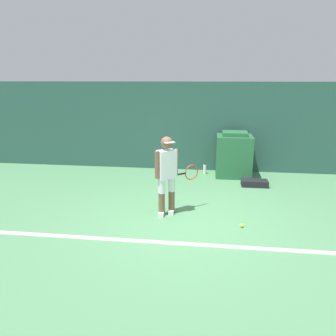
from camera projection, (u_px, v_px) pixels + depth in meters
ground_plane at (184, 224)px, 5.86m from camera, size 24.00×24.00×0.00m
back_wall at (195, 127)px, 9.08m from camera, size 24.00×0.10×2.44m
court_baseline at (180, 244)px, 5.15m from camera, size 21.60×0.10×0.01m
tennis_player at (167, 173)px, 6.08m from camera, size 0.77×0.64×1.50m
tennis_ball at (242, 225)px, 5.72m from camera, size 0.07×0.07×0.07m
covered_chair at (234, 155)px, 8.64m from camera, size 0.92×0.82×1.19m
equipment_bag at (254, 183)px, 7.92m from camera, size 0.63×0.33×0.15m
water_bottle at (205, 169)px, 8.93m from camera, size 0.09×0.09×0.28m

